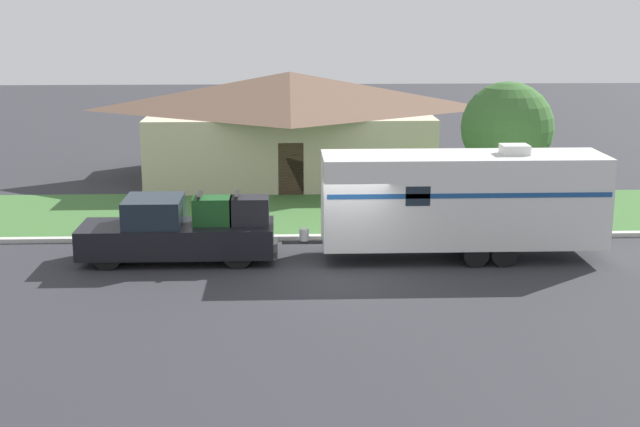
% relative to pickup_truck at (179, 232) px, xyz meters
% --- Properties ---
extents(ground_plane, '(120.00, 120.00, 0.00)m').
position_rel_pickup_truck_xyz_m(ground_plane, '(4.81, -1.47, -0.89)').
color(ground_plane, '#2D2D33').
extents(curb_strip, '(80.00, 0.30, 0.14)m').
position_rel_pickup_truck_xyz_m(curb_strip, '(4.81, 2.28, -0.82)').
color(curb_strip, beige).
rests_on(curb_strip, ground_plane).
extents(lawn_strip, '(80.00, 7.00, 0.03)m').
position_rel_pickup_truck_xyz_m(lawn_strip, '(4.81, 5.93, -0.88)').
color(lawn_strip, '#3D6B33').
rests_on(lawn_strip, ground_plane).
extents(house_across_street, '(12.65, 8.53, 4.58)m').
position_rel_pickup_truck_xyz_m(house_across_street, '(3.36, 13.00, 1.48)').
color(house_across_street, beige).
rests_on(house_across_street, ground_plane).
extents(pickup_truck, '(5.78, 1.98, 2.03)m').
position_rel_pickup_truck_xyz_m(pickup_truck, '(0.00, 0.00, 0.00)').
color(pickup_truck, black).
rests_on(pickup_truck, ground_plane).
extents(travel_trailer, '(9.49, 2.25, 3.42)m').
position_rel_pickup_truck_xyz_m(travel_trailer, '(8.37, -0.00, 0.91)').
color(travel_trailer, black).
rests_on(travel_trailer, ground_plane).
extents(mailbox, '(0.48, 0.20, 1.33)m').
position_rel_pickup_truck_xyz_m(mailbox, '(7.89, 3.30, 0.13)').
color(mailbox, brown).
rests_on(mailbox, ground_plane).
extents(tree_in_yard, '(3.12, 3.12, 4.90)m').
position_rel_pickup_truck_xyz_m(tree_in_yard, '(10.65, 4.12, 2.44)').
color(tree_in_yard, brown).
rests_on(tree_in_yard, ground_plane).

